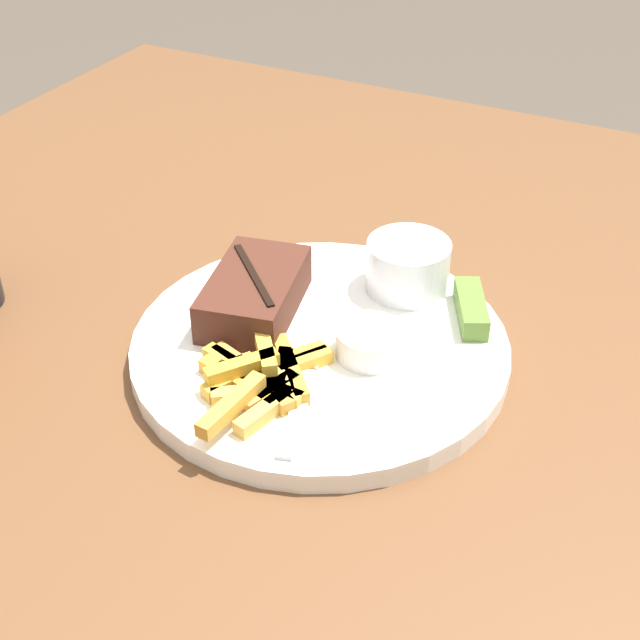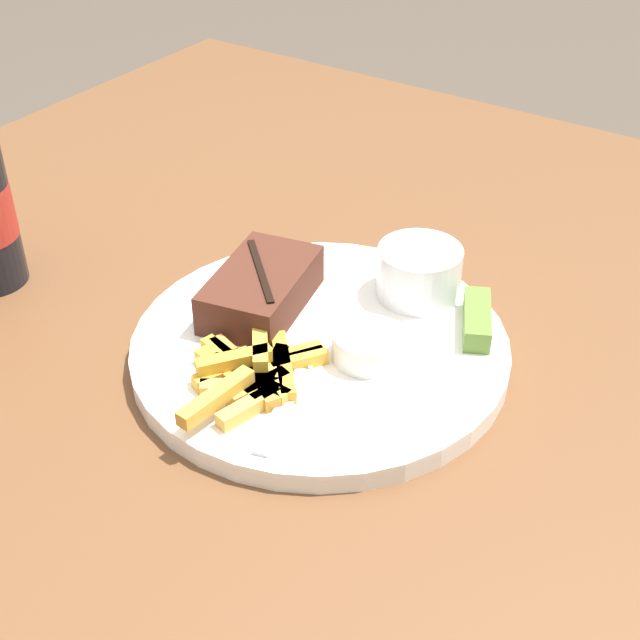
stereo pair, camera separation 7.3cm
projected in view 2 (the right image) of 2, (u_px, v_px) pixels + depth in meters
dining_table at (320, 424)px, 0.80m from camera, size 1.18×1.21×0.75m
dinner_plate at (320, 348)px, 0.75m from camera, size 0.32×0.32×0.02m
steak_portion at (261, 289)px, 0.77m from camera, size 0.13×0.09×0.04m
fries_pile at (251, 372)px, 0.70m from camera, size 0.14×0.10×0.02m
coleslaw_cup at (419, 269)px, 0.78m from camera, size 0.07×0.07×0.05m
dipping_sauce_cup at (365, 346)px, 0.71m from camera, size 0.06×0.06×0.02m
pickle_spear at (477, 319)px, 0.75m from camera, size 0.07×0.05×0.02m
fork_utensil at (287, 401)px, 0.68m from camera, size 0.13×0.05×0.00m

